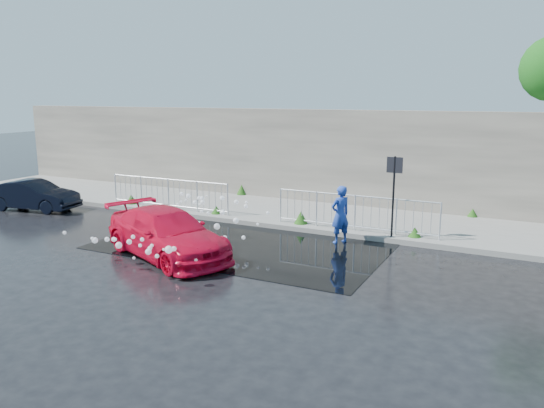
# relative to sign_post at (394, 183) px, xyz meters

# --- Properties ---
(ground) EXTENTS (90.00, 90.00, 0.00)m
(ground) POSITION_rel_sign_post_xyz_m (-4.20, -3.10, -1.72)
(ground) COLOR black
(ground) RESTS_ON ground
(pavement) EXTENTS (30.00, 4.00, 0.15)m
(pavement) POSITION_rel_sign_post_xyz_m (-4.20, 1.90, -1.65)
(pavement) COLOR slate
(pavement) RESTS_ON ground
(curb) EXTENTS (30.00, 0.25, 0.16)m
(curb) POSITION_rel_sign_post_xyz_m (-4.20, -0.10, -1.64)
(curb) COLOR slate
(curb) RESTS_ON ground
(retaining_wall) EXTENTS (30.00, 0.60, 3.50)m
(retaining_wall) POSITION_rel_sign_post_xyz_m (-4.20, 4.10, 0.18)
(retaining_wall) COLOR #5D564E
(retaining_wall) RESTS_ON pavement
(puddle) EXTENTS (8.00, 5.00, 0.01)m
(puddle) POSITION_rel_sign_post_xyz_m (-3.70, -2.10, -1.72)
(puddle) COLOR black
(puddle) RESTS_ON ground
(sign_post) EXTENTS (0.45, 0.06, 2.50)m
(sign_post) POSITION_rel_sign_post_xyz_m (0.00, 0.00, 0.00)
(sign_post) COLOR black
(sign_post) RESTS_ON ground
(railing_left) EXTENTS (5.05, 0.05, 1.10)m
(railing_left) POSITION_rel_sign_post_xyz_m (-8.20, 0.25, -0.99)
(railing_left) COLOR silver
(railing_left) RESTS_ON pavement
(railing_right) EXTENTS (5.05, 0.05, 1.10)m
(railing_right) POSITION_rel_sign_post_xyz_m (-1.20, 0.25, -0.99)
(railing_right) COLOR silver
(railing_right) RESTS_ON pavement
(weeds) EXTENTS (12.17, 3.93, 0.41)m
(weeds) POSITION_rel_sign_post_xyz_m (-4.63, 1.45, -1.40)
(weeds) COLOR #184713
(weeds) RESTS_ON pavement
(water_spray) EXTENTS (3.61, 5.10, 1.01)m
(water_spray) POSITION_rel_sign_post_xyz_m (-4.96, -3.07, -1.02)
(water_spray) COLOR white
(water_spray) RESTS_ON ground
(red_car) EXTENTS (4.66, 3.26, 1.25)m
(red_car) POSITION_rel_sign_post_xyz_m (-4.92, -4.08, -1.10)
(red_car) COLOR red
(red_car) RESTS_ON ground
(dark_car) EXTENTS (3.52, 1.76, 1.11)m
(dark_car) POSITION_rel_sign_post_xyz_m (-12.92, -1.64, -1.17)
(dark_car) COLOR black
(dark_car) RESTS_ON ground
(person) EXTENTS (0.67, 0.73, 1.68)m
(person) POSITION_rel_sign_post_xyz_m (-1.31, -0.79, -0.89)
(person) COLOR #2140A6
(person) RESTS_ON ground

